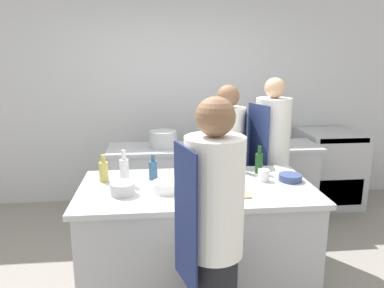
% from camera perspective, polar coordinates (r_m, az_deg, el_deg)
% --- Properties ---
extents(wall_back, '(8.00, 0.06, 2.80)m').
position_cam_1_polar(wall_back, '(4.89, -2.12, 7.55)').
color(wall_back, silver).
rests_on(wall_back, ground_plane).
extents(prep_counter, '(1.80, 0.94, 0.92)m').
position_cam_1_polar(prep_counter, '(3.10, 0.67, -14.36)').
color(prep_counter, '#A8AAAF').
rests_on(prep_counter, ground_plane).
extents(pass_counter, '(2.35, 0.56, 0.92)m').
position_cam_1_polar(pass_counter, '(4.29, 3.38, -6.22)').
color(pass_counter, '#A8AAAF').
rests_on(pass_counter, ground_plane).
extents(oven_range, '(0.73, 0.71, 0.95)m').
position_cam_1_polar(oven_range, '(5.18, 20.10, -3.40)').
color(oven_range, '#A8AAAF').
rests_on(oven_range, ground_plane).
extents(chef_at_prep_near, '(0.39, 0.38, 1.69)m').
position_cam_1_polar(chef_at_prep_near, '(2.24, 3.23, -14.54)').
color(chef_at_prep_near, black).
rests_on(chef_at_prep_near, ground_plane).
extents(chef_at_stove, '(0.38, 0.37, 1.63)m').
position_cam_1_polar(chef_at_stove, '(3.69, 5.33, -3.69)').
color(chef_at_stove, black).
rests_on(chef_at_stove, ground_plane).
extents(chef_at_pass_far, '(0.40, 0.39, 1.69)m').
position_cam_1_polar(chef_at_pass_far, '(3.82, 11.92, -2.83)').
color(chef_at_pass_far, black).
rests_on(chef_at_pass_far, ground_plane).
extents(bottle_olive_oil, '(0.07, 0.07, 0.27)m').
position_cam_1_polar(bottle_olive_oil, '(2.97, -10.28, -4.00)').
color(bottle_olive_oil, silver).
rests_on(bottle_olive_oil, prep_counter).
extents(bottle_vinegar, '(0.06, 0.06, 0.24)m').
position_cam_1_polar(bottle_vinegar, '(3.23, 10.17, -2.79)').
color(bottle_vinegar, '#19471E').
rests_on(bottle_vinegar, prep_counter).
extents(bottle_wine, '(0.08, 0.08, 0.18)m').
position_cam_1_polar(bottle_wine, '(3.12, 0.55, -3.60)').
color(bottle_wine, black).
rests_on(bottle_wine, prep_counter).
extents(bottle_cooking_oil, '(0.07, 0.07, 0.21)m').
position_cam_1_polar(bottle_cooking_oil, '(3.05, -5.94, -3.89)').
color(bottle_cooking_oil, '#2D5175').
rests_on(bottle_cooking_oil, prep_counter).
extents(bottle_sauce, '(0.06, 0.06, 0.29)m').
position_cam_1_polar(bottle_sauce, '(3.24, 7.60, -2.31)').
color(bottle_sauce, '#5B2319').
rests_on(bottle_sauce, prep_counter).
extents(bottle_water, '(0.07, 0.07, 0.22)m').
position_cam_1_polar(bottle_water, '(3.07, -13.31, -4.01)').
color(bottle_water, '#B2A84C').
rests_on(bottle_water, prep_counter).
extents(bowl_mixing_large, '(0.22, 0.22, 0.07)m').
position_cam_1_polar(bowl_mixing_large, '(2.80, -3.86, -6.47)').
color(bowl_mixing_large, white).
rests_on(bowl_mixing_large, prep_counter).
extents(bowl_prep_small, '(0.18, 0.18, 0.09)m').
position_cam_1_polar(bowl_prep_small, '(2.77, -10.52, -6.70)').
color(bowl_prep_small, '#B7BABC').
rests_on(bowl_prep_small, prep_counter).
extents(bowl_ceramic_blue, '(0.18, 0.18, 0.05)m').
position_cam_1_polar(bowl_ceramic_blue, '(3.12, 14.74, -4.97)').
color(bowl_ceramic_blue, navy).
rests_on(bowl_ceramic_blue, prep_counter).
extents(cup, '(0.09, 0.09, 0.09)m').
position_cam_1_polar(cup, '(3.06, 10.84, -4.69)').
color(cup, white).
rests_on(cup, prep_counter).
extents(cutting_board, '(0.37, 0.20, 0.01)m').
position_cam_1_polar(cutting_board, '(2.75, 4.88, -7.57)').
color(cutting_board, tan).
rests_on(cutting_board, prep_counter).
extents(stockpot, '(0.30, 0.30, 0.18)m').
position_cam_1_polar(stockpot, '(4.09, -4.41, 0.74)').
color(stockpot, '#A8AAAF').
rests_on(stockpot, pass_counter).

